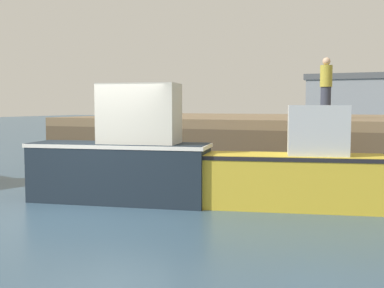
% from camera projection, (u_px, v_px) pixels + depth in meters
% --- Properties ---
extents(ground, '(120.00, 160.00, 0.10)m').
position_uv_depth(ground, '(85.00, 215.00, 9.24)').
color(ground, '#334C60').
extents(pier, '(12.96, 8.76, 1.71)m').
position_uv_depth(pier, '(289.00, 125.00, 15.14)').
color(pier, brown).
rests_on(pier, ground).
extents(fishing_boat_near_right, '(4.03, 1.79, 2.53)m').
position_uv_depth(fishing_boat_near_right, '(124.00, 157.00, 10.17)').
color(fishing_boat_near_right, '#19232D').
rests_on(fishing_boat_near_right, ground).
extents(fishing_boat_mid, '(3.80, 1.87, 2.08)m').
position_uv_depth(fishing_boat_mid, '(298.00, 172.00, 9.58)').
color(fishing_boat_mid, gold).
rests_on(fishing_boat_mid, ground).
extents(dockworker, '(0.34, 0.34, 1.71)m').
position_uv_depth(dockworker, '(326.00, 88.00, 13.54)').
color(dockworker, '#2D3342').
rests_on(dockworker, pier).
extents(warehouse, '(10.13, 5.00, 4.74)m').
position_uv_depth(warehouse, '(368.00, 102.00, 40.81)').
color(warehouse, gray).
rests_on(warehouse, ground).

